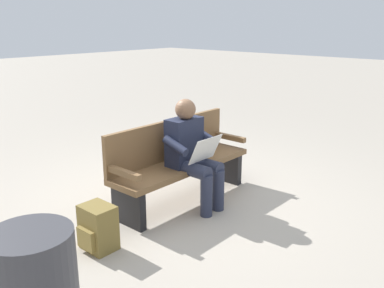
{
  "coord_description": "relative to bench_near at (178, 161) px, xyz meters",
  "views": [
    {
      "loc": [
        3.21,
        3.02,
        1.96
      ],
      "look_at": [
        0.01,
        0.15,
        0.7
      ],
      "focal_mm": 39.23,
      "sensor_mm": 36.0,
      "label": 1
    }
  ],
  "objects": [
    {
      "name": "ground_plane",
      "position": [
        -0.0,
        0.07,
        -0.46
      ],
      "size": [
        40.0,
        40.0,
        0.0
      ],
      "primitive_type": "plane",
      "color": "#A89E8E"
    },
    {
      "name": "bench_near",
      "position": [
        0.0,
        0.0,
        0.0
      ],
      "size": [
        1.8,
        0.5,
        0.9
      ],
      "rotation": [
        0.0,
        0.0,
        0.01
      ],
      "color": "brown",
      "rests_on": "ground"
    },
    {
      "name": "person_seated",
      "position": [
        0.03,
        0.23,
        0.17
      ],
      "size": [
        0.57,
        0.58,
        1.18
      ],
      "rotation": [
        0.0,
        0.0,
        0.01
      ],
      "color": "#1E2338",
      "rests_on": "ground"
    },
    {
      "name": "backpack",
      "position": [
        1.28,
        0.23,
        -0.26
      ],
      "size": [
        0.28,
        0.3,
        0.41
      ],
      "rotation": [
        0.0,
        0.0,
        4.72
      ],
      "color": "brown",
      "rests_on": "ground"
    }
  ]
}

